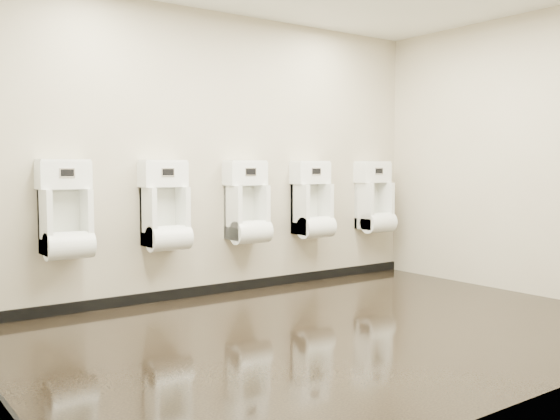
{
  "coord_description": "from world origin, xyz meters",
  "views": [
    {
      "loc": [
        -3.16,
        -3.65,
        1.28
      ],
      "look_at": [
        -0.11,
        0.55,
        0.92
      ],
      "focal_mm": 40.0,
      "sensor_mm": 36.0,
      "label": 1
    }
  ],
  "objects_px": {
    "urinal_3": "(313,205)",
    "urinal_4": "(375,202)",
    "urinal_0": "(66,217)",
    "urinal_2": "(248,208)",
    "urinal_1": "(166,212)"
  },
  "relations": [
    {
      "from": "urinal_4",
      "to": "urinal_1",
      "type": "bearing_deg",
      "value": 180.0
    },
    {
      "from": "urinal_0",
      "to": "urinal_1",
      "type": "xyz_separation_m",
      "value": [
        0.91,
        0.0,
        0.0
      ]
    },
    {
      "from": "urinal_3",
      "to": "urinal_1",
      "type": "bearing_deg",
      "value": 180.0
    },
    {
      "from": "urinal_0",
      "to": "urinal_3",
      "type": "relative_size",
      "value": 1.0
    },
    {
      "from": "urinal_2",
      "to": "urinal_4",
      "type": "xyz_separation_m",
      "value": [
        1.78,
        0.0,
        0.0
      ]
    },
    {
      "from": "urinal_0",
      "to": "urinal_2",
      "type": "relative_size",
      "value": 1.0
    },
    {
      "from": "urinal_1",
      "to": "urinal_3",
      "type": "relative_size",
      "value": 1.0
    },
    {
      "from": "urinal_3",
      "to": "urinal_4",
      "type": "xyz_separation_m",
      "value": [
        0.94,
        0.0,
        0.0
      ]
    },
    {
      "from": "urinal_0",
      "to": "urinal_4",
      "type": "height_order",
      "value": "same"
    },
    {
      "from": "urinal_4",
      "to": "urinal_3",
      "type": "bearing_deg",
      "value": 180.0
    },
    {
      "from": "urinal_0",
      "to": "urinal_1",
      "type": "distance_m",
      "value": 0.91
    },
    {
      "from": "urinal_3",
      "to": "urinal_4",
      "type": "distance_m",
      "value": 0.94
    },
    {
      "from": "urinal_1",
      "to": "urinal_3",
      "type": "distance_m",
      "value": 1.74
    },
    {
      "from": "urinal_0",
      "to": "urinal_2",
      "type": "distance_m",
      "value": 1.81
    },
    {
      "from": "urinal_0",
      "to": "urinal_1",
      "type": "bearing_deg",
      "value": 0.0
    }
  ]
}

